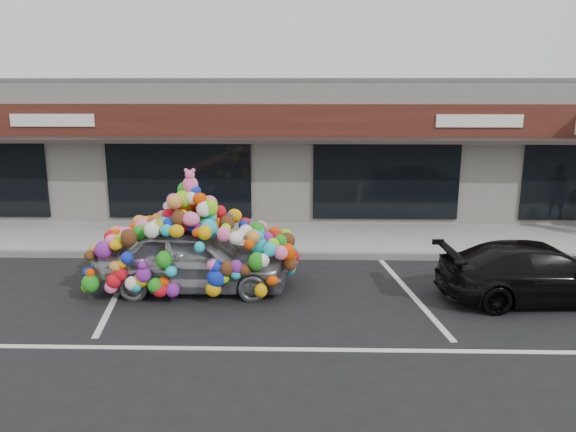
{
  "coord_description": "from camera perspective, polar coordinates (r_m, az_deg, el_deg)",
  "views": [
    {
      "loc": [
        0.56,
        -10.58,
        4.18
      ],
      "look_at": [
        0.27,
        1.4,
        1.33
      ],
      "focal_mm": 35.0,
      "sensor_mm": 36.0,
      "label": 1
    }
  ],
  "objects": [
    {
      "name": "shop_building",
      "position": [
        19.14,
        -0.3,
        7.33
      ],
      "size": [
        24.0,
        7.2,
        4.31
      ],
      "color": "silver",
      "rests_on": "ground"
    },
    {
      "name": "sidewalk",
      "position": [
        15.16,
        -0.78,
        -2.34
      ],
      "size": [
        26.0,
        3.0,
        0.15
      ],
      "primitive_type": "cube",
      "color": "gray",
      "rests_on": "ground"
    },
    {
      "name": "ground",
      "position": [
        11.39,
        -1.54,
        -8.16
      ],
      "size": [
        90.0,
        90.0,
        0.0
      ],
      "primitive_type": "plane",
      "color": "black",
      "rests_on": "ground"
    },
    {
      "name": "parking_stripe_left",
      "position": [
        12.16,
        -16.86,
        -7.32
      ],
      "size": [
        0.73,
        4.37,
        0.01
      ],
      "primitive_type": "cube",
      "rotation": [
        0.0,
        0.0,
        0.14
      ],
      "color": "silver",
      "rests_on": "ground"
    },
    {
      "name": "parking_stripe_mid",
      "position": [
        11.78,
        12.37,
        -7.72
      ],
      "size": [
        0.73,
        4.37,
        0.01
      ],
      "primitive_type": "cube",
      "rotation": [
        0.0,
        0.0,
        0.14
      ],
      "color": "silver",
      "rests_on": "ground"
    },
    {
      "name": "kerb",
      "position": [
        13.72,
        -1.02,
        -4.03
      ],
      "size": [
        26.0,
        0.18,
        0.16
      ],
      "primitive_type": "cube",
      "color": "slate",
      "rests_on": "ground"
    },
    {
      "name": "black_sedan",
      "position": [
        12.06,
        24.18,
        -5.25
      ],
      "size": [
        1.9,
        4.05,
        1.14
      ],
      "primitive_type": "imported",
      "rotation": [
        0.0,
        0.0,
        1.65
      ],
      "color": "black",
      "rests_on": "ground"
    },
    {
      "name": "toy_car",
      "position": [
        11.69,
        -9.61,
        -3.47
      ],
      "size": [
        2.87,
        4.2,
        2.44
      ],
      "rotation": [
        0.0,
        0.0,
        1.58
      ],
      "color": "silver",
      "rests_on": "ground"
    },
    {
      "name": "lane_line",
      "position": [
        9.39,
        10.35,
        -13.29
      ],
      "size": [
        14.0,
        0.12,
        0.01
      ],
      "primitive_type": "cube",
      "color": "silver",
      "rests_on": "ground"
    }
  ]
}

